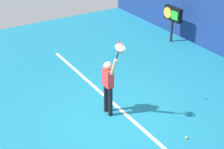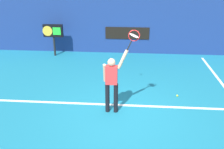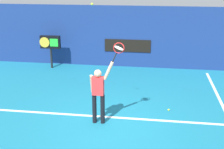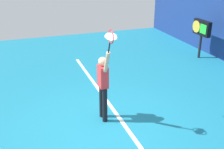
% 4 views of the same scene
% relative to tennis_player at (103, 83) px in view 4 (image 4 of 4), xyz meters
% --- Properties ---
extents(ground_plane, '(18.00, 18.00, 0.00)m').
position_rel_tennis_player_xyz_m(ground_plane, '(0.29, -0.13, -1.01)').
color(ground_plane, teal).
extents(court_baseline, '(10.00, 0.10, 0.01)m').
position_rel_tennis_player_xyz_m(court_baseline, '(0.29, 0.39, -1.00)').
color(court_baseline, white).
rests_on(court_baseline, ground_plane).
extents(tennis_player, '(0.72, 0.31, 1.96)m').
position_rel_tennis_player_xyz_m(tennis_player, '(0.00, 0.00, 0.00)').
color(tennis_player, black).
rests_on(tennis_player, ground_plane).
extents(tennis_racket, '(0.41, 0.27, 0.62)m').
position_rel_tennis_player_xyz_m(tennis_racket, '(0.58, -0.00, 1.31)').
color(tennis_racket, black).
extents(scoreboard_clock, '(0.96, 0.20, 1.56)m').
position_rel_tennis_player_xyz_m(scoreboard_clock, '(-3.28, 5.20, 0.19)').
color(scoreboard_clock, black).
rests_on(scoreboard_clock, ground_plane).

